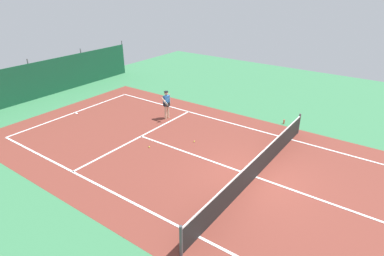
{
  "coord_description": "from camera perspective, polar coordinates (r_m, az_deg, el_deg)",
  "views": [
    {
      "loc": [
        -10.47,
        -4.29,
        7.35
      ],
      "look_at": [
        0.77,
        3.75,
        0.9
      ],
      "focal_mm": 30.06,
      "sensor_mm": 36.0,
      "label": 1
    }
  ],
  "objects": [
    {
      "name": "back_fence",
      "position": [
        24.28,
        -26.8,
        6.33
      ],
      "size": [
        16.3,
        0.98,
        2.7
      ],
      "color": "#14472D",
      "rests_on": "ground"
    },
    {
      "name": "court_surface",
      "position": [
        13.49,
        11.23,
        -8.53
      ],
      "size": [
        11.02,
        26.6,
        0.01
      ],
      "color": "brown",
      "rests_on": "ground"
    },
    {
      "name": "water_bottle",
      "position": [
        18.57,
        16.0,
        1.07
      ],
      "size": [
        0.08,
        0.08,
        0.24
      ],
      "primitive_type": "cylinder",
      "color": "#D84C38",
      "rests_on": "ground"
    },
    {
      "name": "tennis_net",
      "position": [
        13.22,
        11.41,
        -6.69
      ],
      "size": [
        10.12,
        0.1,
        1.1
      ],
      "color": "black",
      "rests_on": "ground"
    },
    {
      "name": "ground_plane",
      "position": [
        13.49,
        11.23,
        -8.54
      ],
      "size": [
        36.0,
        36.0,
        0.0
      ],
      "primitive_type": "plane",
      "color": "#387A4C"
    },
    {
      "name": "tennis_player",
      "position": [
        18.28,
        -4.53,
        4.48
      ],
      "size": [
        0.77,
        0.71,
        1.64
      ],
      "rotation": [
        0.0,
        0.0,
        2.99
      ],
      "color": "#D8AD8C",
      "rests_on": "ground"
    },
    {
      "name": "tennis_ball_near_player",
      "position": [
        15.89,
        0.4,
        -2.4
      ],
      "size": [
        0.07,
        0.07,
        0.07
      ],
      "primitive_type": "sphere",
      "color": "#CCDB33",
      "rests_on": "ground"
    },
    {
      "name": "tennis_ball_midcourt",
      "position": [
        15.52,
        -7.6,
        -3.36
      ],
      "size": [
        0.07,
        0.07,
        0.07
      ],
      "primitive_type": "sphere",
      "color": "#CCDB33",
      "rests_on": "ground"
    }
  ]
}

